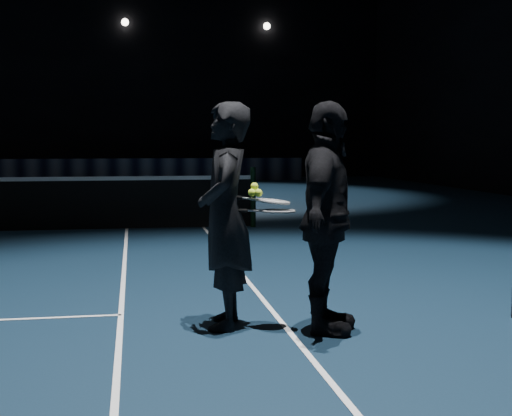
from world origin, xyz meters
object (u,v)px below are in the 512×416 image
at_px(player_a, 225,216).
at_px(racket_upper, 273,201).
at_px(player_b, 326,218).
at_px(racket_lower, 278,211).
at_px(tennis_balls, 255,191).

height_order(player_a, racket_upper, player_a).
relative_size(player_b, racket_lower, 2.79).
height_order(racket_lower, tennis_balls, tennis_balls).
xyz_separation_m(player_b, tennis_balls, (-0.55, 0.22, 0.21)).
xyz_separation_m(player_b, racket_lower, (-0.37, 0.14, 0.05)).
bearing_deg(tennis_balls, racket_upper, -7.26).
relative_size(player_a, racket_lower, 2.79).
height_order(racket_lower, racket_upper, racket_upper).
bearing_deg(player_b, racket_upper, 87.42).
relative_size(player_b, tennis_balls, 15.81).
xyz_separation_m(player_a, racket_lower, (0.42, -0.16, 0.05)).
distance_m(racket_upper, tennis_balls, 0.17).
height_order(racket_upper, tennis_balls, tennis_balls).
distance_m(player_a, racket_upper, 0.42).
xyz_separation_m(racket_upper, tennis_balls, (-0.15, 0.02, 0.09)).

